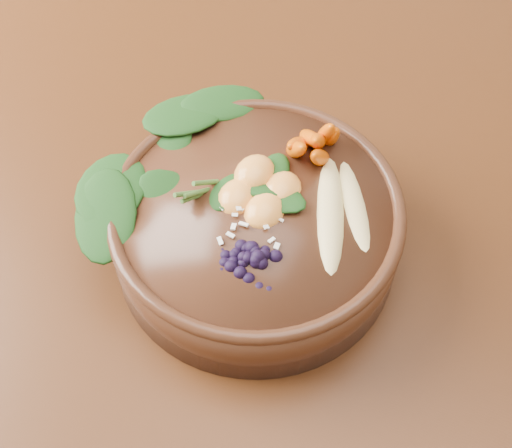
{
  "coord_description": "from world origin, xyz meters",
  "views": [
    {
      "loc": [
        -0.02,
        -0.46,
        1.35
      ],
      "look_at": [
        -0.2,
        -0.12,
        0.8
      ],
      "focal_mm": 50.0,
      "sensor_mm": 36.0,
      "label": 1
    }
  ],
  "objects_px": {
    "kale_heap": "(216,143)",
    "banana_halves": "(344,200)",
    "dining_table": "(467,293)",
    "blueberry_pile": "(254,247)",
    "stoneware_bowl": "(256,230)",
    "carrot_cluster": "(315,123)",
    "mandarin_cluster": "(260,182)"
  },
  "relations": [
    {
      "from": "kale_heap",
      "to": "dining_table",
      "type": "bearing_deg",
      "value": 17.44
    },
    {
      "from": "kale_heap",
      "to": "carrot_cluster",
      "type": "relative_size",
      "value": 2.38
    },
    {
      "from": "mandarin_cluster",
      "to": "blueberry_pile",
      "type": "bearing_deg",
      "value": -64.89
    },
    {
      "from": "kale_heap",
      "to": "blueberry_pile",
      "type": "relative_size",
      "value": 1.42
    },
    {
      "from": "dining_table",
      "to": "stoneware_bowl",
      "type": "height_order",
      "value": "stoneware_bowl"
    },
    {
      "from": "stoneware_bowl",
      "to": "blueberry_pile",
      "type": "height_order",
      "value": "blueberry_pile"
    },
    {
      "from": "stoneware_bowl",
      "to": "carrot_cluster",
      "type": "distance_m",
      "value": 0.12
    },
    {
      "from": "carrot_cluster",
      "to": "blueberry_pile",
      "type": "bearing_deg",
      "value": -109.55
    },
    {
      "from": "stoneware_bowl",
      "to": "kale_heap",
      "type": "relative_size",
      "value": 1.53
    },
    {
      "from": "carrot_cluster",
      "to": "banana_halves",
      "type": "distance_m",
      "value": 0.08
    },
    {
      "from": "stoneware_bowl",
      "to": "blueberry_pile",
      "type": "bearing_deg",
      "value": -62.76
    },
    {
      "from": "stoneware_bowl",
      "to": "kale_heap",
      "type": "xyz_separation_m",
      "value": [
        -0.06,
        0.03,
        0.06
      ]
    },
    {
      "from": "carrot_cluster",
      "to": "banana_halves",
      "type": "xyz_separation_m",
      "value": [
        0.06,
        -0.05,
        -0.02
      ]
    },
    {
      "from": "banana_halves",
      "to": "mandarin_cluster",
      "type": "bearing_deg",
      "value": 170.25
    },
    {
      "from": "stoneware_bowl",
      "to": "blueberry_pile",
      "type": "xyz_separation_m",
      "value": [
        0.03,
        -0.05,
        0.06
      ]
    },
    {
      "from": "banana_halves",
      "to": "blueberry_pile",
      "type": "height_order",
      "value": "blueberry_pile"
    },
    {
      "from": "dining_table",
      "to": "kale_heap",
      "type": "relative_size",
      "value": 8.93
    },
    {
      "from": "kale_heap",
      "to": "stoneware_bowl",
      "type": "bearing_deg",
      "value": -28.76
    },
    {
      "from": "carrot_cluster",
      "to": "kale_heap",
      "type": "bearing_deg",
      "value": -169.49
    },
    {
      "from": "dining_table",
      "to": "mandarin_cluster",
      "type": "distance_m",
      "value": 0.29
    },
    {
      "from": "dining_table",
      "to": "banana_halves",
      "type": "xyz_separation_m",
      "value": [
        -0.13,
        -0.08,
        0.18
      ]
    },
    {
      "from": "kale_heap",
      "to": "carrot_cluster",
      "type": "bearing_deg",
      "value": 34.89
    },
    {
      "from": "kale_heap",
      "to": "blueberry_pile",
      "type": "xyz_separation_m",
      "value": [
        0.09,
        -0.08,
        -0.0
      ]
    },
    {
      "from": "kale_heap",
      "to": "banana_halves",
      "type": "height_order",
      "value": "kale_heap"
    },
    {
      "from": "dining_table",
      "to": "kale_heap",
      "type": "xyz_separation_m",
      "value": [
        -0.26,
        -0.08,
        0.19
      ]
    },
    {
      "from": "kale_heap",
      "to": "carrot_cluster",
      "type": "distance_m",
      "value": 0.09
    },
    {
      "from": "dining_table",
      "to": "blueberry_pile",
      "type": "height_order",
      "value": "blueberry_pile"
    },
    {
      "from": "stoneware_bowl",
      "to": "banana_halves",
      "type": "bearing_deg",
      "value": 27.12
    },
    {
      "from": "kale_heap",
      "to": "mandarin_cluster",
      "type": "xyz_separation_m",
      "value": [
        0.06,
        -0.02,
        -0.01
      ]
    },
    {
      "from": "stoneware_bowl",
      "to": "blueberry_pile",
      "type": "relative_size",
      "value": 2.16
    },
    {
      "from": "dining_table",
      "to": "blueberry_pile",
      "type": "bearing_deg",
      "value": -136.54
    },
    {
      "from": "carrot_cluster",
      "to": "mandarin_cluster",
      "type": "height_order",
      "value": "carrot_cluster"
    }
  ]
}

